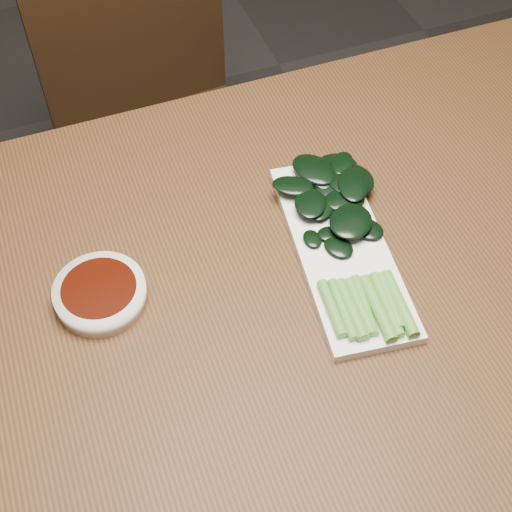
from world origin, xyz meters
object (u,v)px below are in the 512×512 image
Objects in this scene: table at (280,310)px; sauce_bowl at (100,293)px; serving_plate at (341,249)px; gai_lan at (345,217)px; chair_far at (156,122)px.

sauce_bowl is at bearing 166.62° from table.
serving_plate is at bearing -6.95° from sauce_bowl.
gai_lan is at bearing 60.36° from serving_plate.
serving_plate is at bearing -119.64° from gai_lan.
chair_far reaches higher than sauce_bowl.
chair_far is at bearing 99.70° from serving_plate.
sauce_bowl is at bearing 173.05° from serving_plate.
table is at bearing -92.17° from chair_far.
gai_lan reaches higher than serving_plate.
table is 0.25m from sauce_bowl.
chair_far is 0.68m from gai_lan.
serving_plate is (0.09, 0.02, 0.08)m from table.
gai_lan reaches higher than sauce_bowl.
table is 11.83× the size of sauce_bowl.
serving_plate reaches higher than table.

